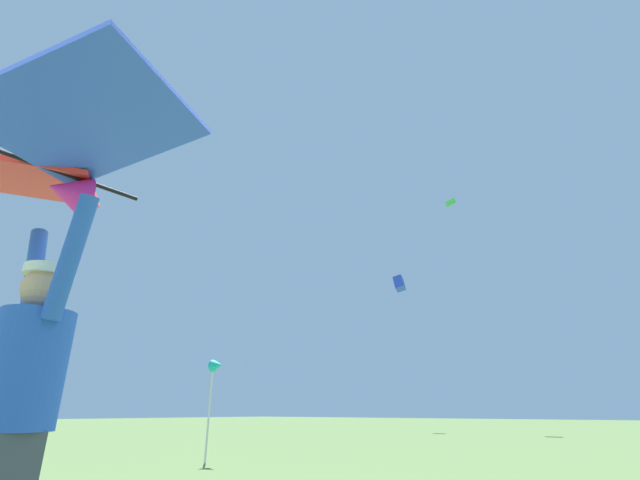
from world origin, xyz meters
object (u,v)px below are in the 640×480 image
at_px(held_stunt_kite, 57,162).
at_px(kite_flyer_person, 19,405).
at_px(distant_kite_blue_mid_left, 399,283).
at_px(distant_kite_green_high_left, 450,202).
at_px(marker_flag, 216,372).

bearing_deg(held_stunt_kite, kite_flyer_person, 87.04).
distance_m(held_stunt_kite, distant_kite_blue_mid_left, 23.40).
xyz_separation_m(distant_kite_green_high_left, marker_flag, (1.51, -17.32, -10.76)).
xyz_separation_m(kite_flyer_person, distant_kite_green_high_left, (-6.30, 22.25, 11.45)).
bearing_deg(kite_flyer_person, held_stunt_kite, -92.96).
relative_size(held_stunt_kite, marker_flag, 1.11).
distance_m(distant_kite_blue_mid_left, marker_flag, 17.47).
relative_size(distant_kite_blue_mid_left, marker_flag, 0.53).
bearing_deg(marker_flag, kite_flyer_person, -45.81).
height_order(kite_flyer_person, distant_kite_blue_mid_left, distant_kite_blue_mid_left).
height_order(distant_kite_green_high_left, distant_kite_blue_mid_left, distant_kite_green_high_left).
distance_m(distant_kite_green_high_left, distant_kite_blue_mid_left, 5.78).
bearing_deg(held_stunt_kite, marker_flag, 133.64).
bearing_deg(held_stunt_kite, distant_kite_blue_mid_left, 113.81).
height_order(held_stunt_kite, distant_kite_blue_mid_left, distant_kite_blue_mid_left).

